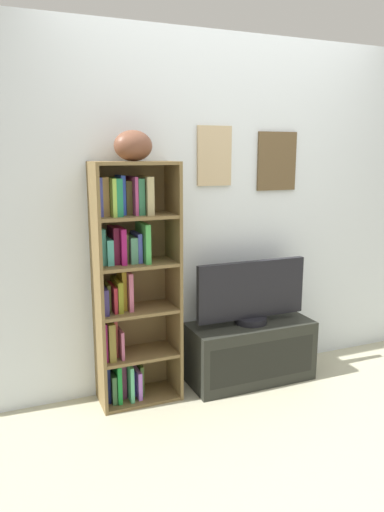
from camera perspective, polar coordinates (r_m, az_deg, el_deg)
The scene contains 6 objects.
ground at distance 2.85m, azimuth 14.44°, elevation -22.11°, with size 5.20×5.20×0.04m, color #AAA78C.
back_wall at distance 3.35m, azimuth 3.88°, elevation 5.19°, with size 4.80×0.08×2.33m.
bookshelf at distance 3.04m, azimuth -7.60°, elevation -3.13°, with size 0.51×0.29×1.51m.
football at distance 2.92m, azimuth -6.93°, elevation 12.76°, with size 0.25×0.18×0.18m, color brown.
tv_stand at distance 3.46m, azimuth 6.86°, elevation -11.07°, with size 0.87×0.37×0.42m.
television at distance 3.32m, azimuth 7.03°, elevation -4.31°, with size 0.80×0.22×0.43m.
Camera 1 is at (-1.48, -1.85, 1.56)m, focal length 33.99 mm.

